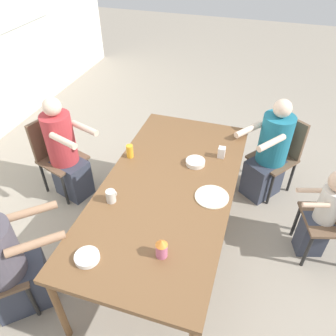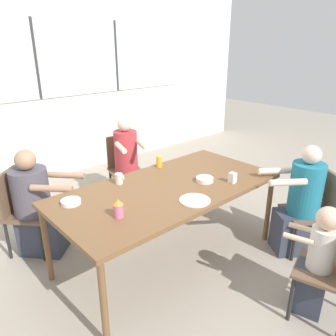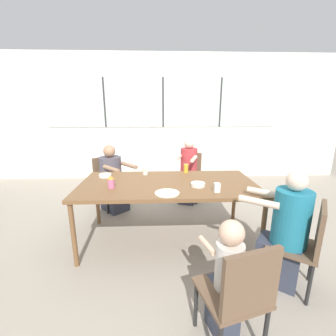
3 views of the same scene
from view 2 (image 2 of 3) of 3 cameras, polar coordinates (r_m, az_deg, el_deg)
ground_plane at (r=3.33m, az=0.00°, el=-15.21°), size 16.00×16.00×0.00m
wall_back_with_windows at (r=5.09m, az=-21.73°, el=13.55°), size 8.40×0.08×2.80m
dining_table at (r=2.97m, az=0.00°, el=-4.14°), size 2.07×1.02×0.76m
chair_for_woman_green_shirt at (r=4.31m, az=-7.74°, el=0.90°), size 0.51×0.51×0.84m
chair_for_man_blue_shirt at (r=3.50m, az=-24.40°, el=-5.89°), size 0.57×0.57×0.84m
chair_for_man_teal_shirt at (r=3.50m, az=24.41°, el=-5.89°), size 0.56×0.56×0.84m
person_woman_green_shirt at (r=4.16m, az=-7.11°, el=0.39°), size 0.44×0.58×1.13m
person_man_blue_shirt at (r=3.43m, az=-21.83°, el=-6.57°), size 0.67×0.69×1.06m
person_man_teal_shirt at (r=3.42m, az=21.99°, el=-6.14°), size 0.62×0.57×1.10m
person_toddler at (r=2.74m, az=24.37°, el=-15.03°), size 0.27×0.38×0.92m
coffee_mug at (r=3.02m, az=-8.51°, el=-1.83°), size 0.08×0.07×0.10m
sippy_cup at (r=2.45m, az=-8.65°, el=-6.92°), size 0.08×0.08×0.14m
juice_glass at (r=3.38m, az=-1.55°, el=1.14°), size 0.06×0.06×0.12m
milk_carton_small at (r=3.07m, az=11.16°, el=-1.68°), size 0.06×0.06×0.10m
bowl_white_shallow at (r=3.06m, az=6.39°, el=-1.98°), size 0.16×0.16×0.04m
bowl_cereal at (r=2.75m, az=-16.56°, el=-5.67°), size 0.16×0.16×0.03m
plate_tortillas at (r=2.70m, az=4.69°, el=-5.62°), size 0.26×0.26×0.01m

